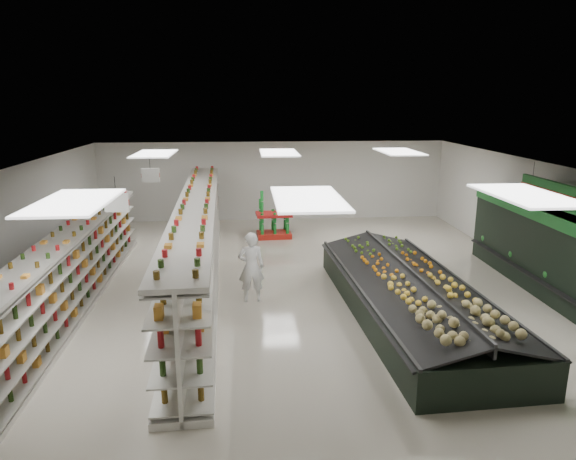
{
  "coord_description": "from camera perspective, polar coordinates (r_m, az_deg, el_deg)",
  "views": [
    {
      "loc": [
        -1.06,
        -12.81,
        4.85
      ],
      "look_at": [
        0.05,
        0.91,
        1.34
      ],
      "focal_mm": 32.0,
      "sensor_mm": 36.0,
      "label": 1
    }
  ],
  "objects": [
    {
      "name": "wall_left",
      "position": [
        14.49,
        -28.67,
        -0.43
      ],
      "size": [
        0.02,
        16.0,
        3.2
      ],
      "primitive_type": "cube",
      "color": "silver",
      "rests_on": "floor"
    },
    {
      "name": "ceiling",
      "position": [
        12.96,
        0.11,
        7.0
      ],
      "size": [
        14.0,
        16.0,
        0.02
      ],
      "primitive_type": "cube",
      "color": "white",
      "rests_on": "wall_back"
    },
    {
      "name": "hortifruti_banner",
      "position": [
        13.64,
        27.89,
        3.37
      ],
      "size": [
        0.12,
        3.2,
        0.95
      ],
      "color": "#1B6726",
      "rests_on": "ceiling"
    },
    {
      "name": "produce_island",
      "position": [
        12.15,
        13.44,
        -7.05
      ],
      "size": [
        3.06,
        7.57,
        1.11
      ],
      "rotation": [
        0.0,
        0.0,
        0.05
      ],
      "color": "black",
      "rests_on": "floor"
    },
    {
      "name": "wall_back",
      "position": [
        21.09,
        -1.69,
        5.45
      ],
      "size": [
        14.0,
        0.02,
        3.2
      ],
      "primitive_type": "cube",
      "color": "silver",
      "rests_on": "floor"
    },
    {
      "name": "shopper_background",
      "position": [
        17.22,
        -10.29,
        0.67
      ],
      "size": [
        0.55,
        0.85,
        1.71
      ],
      "primitive_type": "imported",
      "rotation": [
        0.0,
        0.0,
        1.53
      ],
      "color": "#9C8560",
      "rests_on": "floor"
    },
    {
      "name": "shopper_main",
      "position": [
        12.57,
        -4.12,
        -4.13
      ],
      "size": [
        0.66,
        0.46,
        1.76
      ],
      "primitive_type": "imported",
      "rotation": [
        0.0,
        0.0,
        3.2
      ],
      "color": "white",
      "rests_on": "floor"
    },
    {
      "name": "gondola_left",
      "position": [
        13.35,
        -22.54,
        -4.23
      ],
      "size": [
        1.02,
        10.77,
        1.86
      ],
      "rotation": [
        0.0,
        0.0,
        0.02
      ],
      "color": "silver",
      "rests_on": "floor"
    },
    {
      "name": "wall_front",
      "position": [
        5.9,
        6.9,
        -19.23
      ],
      "size": [
        14.0,
        0.02,
        3.2
      ],
      "primitive_type": "cube",
      "color": "silver",
      "rests_on": "floor"
    },
    {
      "name": "soda_endcap",
      "position": [
        18.41,
        -1.58,
        1.53
      ],
      "size": [
        1.31,
        0.93,
        1.61
      ],
      "rotation": [
        0.0,
        0.0,
        0.07
      ],
      "color": "red",
      "rests_on": "floor"
    },
    {
      "name": "aisle_sign_far",
      "position": [
        15.21,
        -15.03,
        5.9
      ],
      "size": [
        0.52,
        0.06,
        0.75
      ],
      "color": "white",
      "rests_on": "ceiling"
    },
    {
      "name": "floor",
      "position": [
        13.74,
        0.11,
        -6.35
      ],
      "size": [
        16.0,
        16.0,
        0.0
      ],
      "primitive_type": "plane",
      "color": "beige",
      "rests_on": "ground"
    },
    {
      "name": "aisle_sign_near",
      "position": [
        11.35,
        -18.52,
        2.91
      ],
      "size": [
        0.52,
        0.06,
        0.75
      ],
      "color": "white",
      "rests_on": "ceiling"
    },
    {
      "name": "produce_wall_case",
      "position": [
        14.09,
        28.21,
        -2.27
      ],
      "size": [
        0.93,
        8.0,
        2.2
      ],
      "color": "black",
      "rests_on": "floor"
    },
    {
      "name": "wall_right",
      "position": [
        15.48,
        26.9,
        0.63
      ],
      "size": [
        0.02,
        16.0,
        3.2
      ],
      "primitive_type": "cube",
      "color": "silver",
      "rests_on": "floor"
    },
    {
      "name": "gondola_center",
      "position": [
        14.01,
        -9.9,
        -1.67
      ],
      "size": [
        1.53,
        13.14,
        2.27
      ],
      "rotation": [
        0.0,
        0.0,
        0.04
      ],
      "color": "silver",
      "rests_on": "floor"
    }
  ]
}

